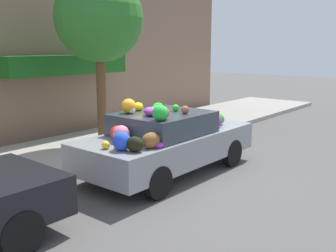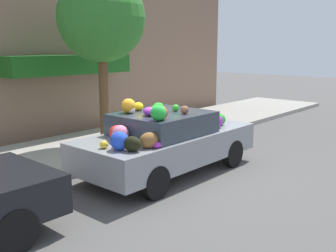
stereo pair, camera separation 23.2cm
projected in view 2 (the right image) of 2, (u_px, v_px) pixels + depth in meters
name	position (u px, v px, depth m)	size (l,w,h in m)	color
ground_plane	(165.00, 171.00, 8.62)	(60.00, 60.00, 0.00)	#565451
sidewalk_curb	(88.00, 148.00, 10.35)	(24.00, 3.20, 0.14)	#9E998E
building_facade	(38.00, 43.00, 11.27)	(18.00, 1.20, 5.66)	#846651
street_tree	(101.00, 19.00, 9.80)	(2.21, 2.21, 4.36)	brown
fire_hydrant	(174.00, 125.00, 11.28)	(0.20, 0.20, 0.70)	gold
art_car	(166.00, 140.00, 8.36)	(4.16, 1.84, 1.64)	gray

